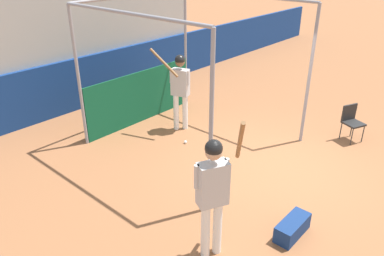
% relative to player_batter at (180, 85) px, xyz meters
% --- Properties ---
extents(ground_plane, '(60.00, 60.00, 0.00)m').
position_rel_player_batter_xyz_m(ground_plane, '(0.03, -2.73, -1.14)').
color(ground_plane, '#935B38').
extents(outfield_wall, '(24.00, 0.12, 1.41)m').
position_rel_player_batter_xyz_m(outfield_wall, '(0.03, 3.00, -0.43)').
color(outfield_wall, navy).
rests_on(outfield_wall, ground).
extents(bleacher_section, '(7.05, 4.00, 3.49)m').
position_rel_player_batter_xyz_m(bleacher_section, '(0.03, 5.06, 0.60)').
color(bleacher_section, '#9E9E99').
rests_on(bleacher_section, ground).
extents(batting_cage, '(3.45, 3.70, 3.12)m').
position_rel_player_batter_xyz_m(batting_cage, '(-0.29, 0.39, 0.19)').
color(batting_cage, gray).
rests_on(batting_cage, ground).
extents(player_batter, '(0.63, 0.79, 2.02)m').
position_rel_player_batter_xyz_m(player_batter, '(0.00, 0.00, 0.00)').
color(player_batter, white).
rests_on(player_batter, ground).
extents(player_waiting, '(0.81, 0.58, 2.21)m').
position_rel_player_batter_xyz_m(player_waiting, '(-2.76, -3.22, 0.01)').
color(player_waiting, white).
rests_on(player_waiting, ground).
extents(folding_chair, '(0.53, 0.53, 0.84)m').
position_rel_player_batter_xyz_m(folding_chair, '(2.20, -3.33, -0.62)').
color(folding_chair, black).
rests_on(folding_chair, ground).
extents(equipment_bag, '(0.70, 0.28, 0.28)m').
position_rel_player_batter_xyz_m(equipment_bag, '(-1.63, -3.92, -1.00)').
color(equipment_bag, navy).
rests_on(equipment_bag, ground).
extents(baseball, '(0.07, 0.07, 0.07)m').
position_rel_player_batter_xyz_m(baseball, '(-0.49, -0.62, -1.10)').
color(baseball, white).
rests_on(baseball, ground).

